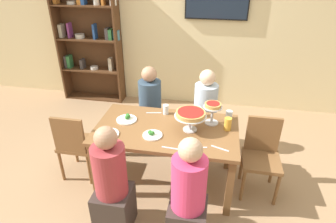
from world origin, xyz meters
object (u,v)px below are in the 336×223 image
object	(u,v)px
personal_pizza_stand	(213,108)
cutlery_knife_near	(154,113)
water_glass_clear_far	(166,109)
dining_table	(166,135)
cutlery_fork_near	(220,148)
deep_dish_pizza_stand	(191,115)
diner_near_right	(188,202)
diner_near_left	(112,188)
cutlery_spare_fork	(183,114)
diner_far_left	(150,113)
salad_plate_far_diner	(152,134)
chair_head_west	(76,143)
salad_plate_spare	(107,133)
water_glass_clear_spare	(198,112)
diner_far_right	(205,117)
bookshelf	(89,37)
television	(217,1)
chair_head_east	(261,153)
beer_glass_amber_tall	(228,124)
cutlery_knife_far	(171,148)
cutlery_fork_far	(198,148)
salad_plate_near_diner	(127,119)

from	to	relation	value
personal_pizza_stand	cutlery_knife_near	size ratio (longest dim) A/B	1.37
water_glass_clear_far	dining_table	bearing A→B (deg)	-77.98
cutlery_fork_near	deep_dish_pizza_stand	bearing A→B (deg)	159.76
dining_table	diner_near_right	distance (m)	0.84
diner_near_left	cutlery_spare_fork	world-z (taller)	diner_near_left
diner_far_left	salad_plate_far_diner	size ratio (longest dim) A/B	5.62
diner_near_left	chair_head_west	bearing A→B (deg)	47.44
personal_pizza_stand	water_glass_clear_far	size ratio (longest dim) A/B	2.14
salad_plate_spare	water_glass_clear_spare	distance (m)	1.06
salad_plate_spare	diner_far_right	bearing A→B (deg)	46.41
deep_dish_pizza_stand	dining_table	bearing A→B (deg)	-177.36
bookshelf	deep_dish_pizza_stand	size ratio (longest dim) A/B	6.56
bookshelf	diner_near_right	size ratio (longest dim) A/B	1.92
cutlery_spare_fork	diner_near_left	bearing A→B (deg)	73.50
personal_pizza_stand	salad_plate_far_diner	bearing A→B (deg)	-147.86
diner_far_left	chair_head_west	world-z (taller)	diner_far_left
television	personal_pizza_stand	bearing A→B (deg)	-87.32
bookshelf	television	size ratio (longest dim) A/B	2.27
television	chair_head_east	distance (m)	2.47
dining_table	beer_glass_amber_tall	size ratio (longest dim) A/B	10.93
diner_far_right	cutlery_knife_far	world-z (taller)	diner_far_right
chair_head_west	cutlery_fork_far	size ratio (longest dim) A/B	4.83
bookshelf	cutlery_knife_near	xyz separation A→B (m)	(1.53, -1.72, -0.40)
chair_head_west	cutlery_spare_fork	world-z (taller)	chair_head_west
salad_plate_far_diner	beer_glass_amber_tall	xyz separation A→B (m)	(0.76, 0.26, 0.05)
chair_head_west	beer_glass_amber_tall	bearing A→B (deg)	6.80
diner_near_left	beer_glass_amber_tall	bearing A→B (deg)	-51.34
bookshelf	deep_dish_pizza_stand	world-z (taller)	bookshelf
cutlery_fork_near	cutlery_knife_near	bearing A→B (deg)	164.73
cutlery_fork_far	chair_head_west	bearing A→B (deg)	158.08
diner_far_left	salad_plate_far_diner	distance (m)	0.98
dining_table	cutlery_knife_far	xyz separation A→B (m)	(0.11, -0.35, 0.10)
deep_dish_pizza_stand	cutlery_knife_far	world-z (taller)	deep_dish_pizza_stand
chair_head_east	salad_plate_spare	bearing A→B (deg)	11.74
chair_head_east	salad_plate_near_diner	world-z (taller)	chair_head_east
diner_near_right	cutlery_fork_near	xyz separation A→B (m)	(0.24, 0.49, 0.25)
chair_head_east	cutlery_spare_fork	bearing A→B (deg)	-15.78
diner_near_right	cutlery_knife_near	world-z (taller)	diner_near_right
deep_dish_pizza_stand	salad_plate_spare	bearing A→B (deg)	-162.86
salad_plate_spare	water_glass_clear_spare	xyz separation A→B (m)	(0.89, 0.57, 0.03)
diner_near_right	cutlery_spare_fork	world-z (taller)	diner_near_right
bookshelf	beer_glass_amber_tall	distance (m)	3.09
diner_far_right	cutlery_fork_far	size ratio (longest dim) A/B	6.39
cutlery_spare_fork	beer_glass_amber_tall	bearing A→B (deg)	162.23
chair_head_east	beer_glass_amber_tall	bearing A→B (deg)	0.02
salad_plate_far_diner	water_glass_clear_spare	bearing A→B (deg)	49.36
diner_near_left	cutlery_spare_fork	distance (m)	1.21
bookshelf	chair_head_west	size ratio (longest dim) A/B	2.54
diner_far_right	television	bearing A→B (deg)	179.56
diner_far_left	cutlery_knife_near	world-z (taller)	diner_far_left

